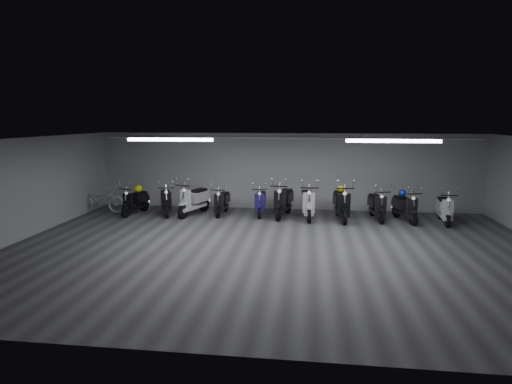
# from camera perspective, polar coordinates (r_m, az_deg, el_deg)

# --- Properties ---
(floor) EXTENTS (14.00, 10.00, 0.01)m
(floor) POSITION_cam_1_polar(r_m,az_deg,el_deg) (10.90, 2.48, -7.80)
(floor) COLOR #3D3D40
(floor) RESTS_ON ground
(ceiling) EXTENTS (14.00, 10.00, 0.01)m
(ceiling) POSITION_cam_1_polar(r_m,az_deg,el_deg) (10.40, 2.59, 7.12)
(ceiling) COLOR gray
(ceiling) RESTS_ON ground
(back_wall) EXTENTS (14.00, 0.01, 2.80)m
(back_wall) POSITION_cam_1_polar(r_m,az_deg,el_deg) (15.50, 4.01, 2.79)
(back_wall) COLOR #9B9B9E
(back_wall) RESTS_ON ground
(front_wall) EXTENTS (14.00, 0.01, 2.80)m
(front_wall) POSITION_cam_1_polar(r_m,az_deg,el_deg) (5.74, -1.52, -9.48)
(front_wall) COLOR #9B9B9E
(front_wall) RESTS_ON ground
(left_wall) EXTENTS (0.01, 10.00, 2.80)m
(left_wall) POSITION_cam_1_polar(r_m,az_deg,el_deg) (13.12, -29.63, 0.23)
(left_wall) COLOR #9B9B9E
(left_wall) RESTS_ON ground
(fluor_strip_left) EXTENTS (2.40, 0.18, 0.08)m
(fluor_strip_left) POSITION_cam_1_polar(r_m,az_deg,el_deg) (11.99, -11.57, 6.98)
(fluor_strip_left) COLOR white
(fluor_strip_left) RESTS_ON ceiling
(fluor_strip_right) EXTENTS (2.40, 0.18, 0.08)m
(fluor_strip_right) POSITION_cam_1_polar(r_m,az_deg,el_deg) (11.58, 18.07, 6.60)
(fluor_strip_right) COLOR white
(fluor_strip_right) RESTS_ON ceiling
(conduit) EXTENTS (13.60, 0.05, 0.05)m
(conduit) POSITION_cam_1_polar(r_m,az_deg,el_deg) (15.31, 4.05, 7.28)
(conduit) COLOR white
(conduit) RESTS_ON back_wall
(scooter_0) EXTENTS (0.87, 1.70, 1.21)m
(scooter_0) POSITION_cam_1_polar(r_m,az_deg,el_deg) (15.26, -16.11, -0.71)
(scooter_0) COLOR black
(scooter_0) RESTS_ON floor
(scooter_1) EXTENTS (1.16, 1.81, 1.28)m
(scooter_1) POSITION_cam_1_polar(r_m,az_deg,el_deg) (14.95, -12.15, -0.61)
(scooter_1) COLOR black
(scooter_1) RESTS_ON floor
(scooter_2) EXTENTS (1.23, 1.98, 1.40)m
(scooter_2) POSITION_cam_1_polar(r_m,az_deg,el_deg) (14.70, -8.45, -0.45)
(scooter_2) COLOR silver
(scooter_2) RESTS_ON floor
(scooter_3) EXTENTS (0.62, 1.63, 1.19)m
(scooter_3) POSITION_cam_1_polar(r_m,az_deg,el_deg) (14.65, -4.65, -0.82)
(scooter_3) COLOR black
(scooter_3) RESTS_ON floor
(scooter_4) EXTENTS (0.62, 1.68, 1.23)m
(scooter_4) POSITION_cam_1_polar(r_m,az_deg,el_deg) (14.53, 0.62, -0.79)
(scooter_4) COLOR navy
(scooter_4) RESTS_ON floor
(scooter_5) EXTENTS (1.00, 2.01, 1.43)m
(scooter_5) POSITION_cam_1_polar(r_m,az_deg,el_deg) (14.29, 3.76, -0.59)
(scooter_5) COLOR black
(scooter_5) RESTS_ON floor
(scooter_6) EXTENTS (0.80, 1.96, 1.42)m
(scooter_6) POSITION_cam_1_polar(r_m,az_deg,el_deg) (14.12, 7.01, -0.79)
(scooter_6) COLOR silver
(scooter_6) RESTS_ON floor
(scooter_7) EXTENTS (0.81, 1.99, 1.44)m
(scooter_7) POSITION_cam_1_polar(r_m,az_deg,el_deg) (14.08, 11.54, -0.90)
(scooter_7) COLOR black
(scooter_7) RESTS_ON floor
(scooter_8) EXTENTS (0.76, 1.77, 1.28)m
(scooter_8) POSITION_cam_1_polar(r_m,az_deg,el_deg) (14.41, 16.12, -1.18)
(scooter_8) COLOR black
(scooter_8) RESTS_ON floor
(scooter_9) EXTENTS (0.99, 1.78, 1.26)m
(scooter_9) POSITION_cam_1_polar(r_m,az_deg,el_deg) (14.46, 19.60, -1.37)
(scooter_9) COLOR black
(scooter_9) RESTS_ON floor
(bicycle) EXTENTS (1.85, 0.69, 1.19)m
(bicycle) POSITION_cam_1_polar(r_m,az_deg,el_deg) (15.94, -20.37, -0.55)
(bicycle) COLOR silver
(bicycle) RESTS_ON floor
(scooter_10) EXTENTS (0.73, 1.72, 1.25)m
(scooter_10) POSITION_cam_1_polar(r_m,az_deg,el_deg) (14.69, 24.25, -1.53)
(scooter_10) COLOR silver
(scooter_10) RESTS_ON floor
(helmet_0) EXTENTS (0.25, 0.25, 0.25)m
(helmet_0) POSITION_cam_1_polar(r_m,az_deg,el_deg) (14.62, 19.23, -0.14)
(helmet_0) COLOR #0E289D
(helmet_0) RESTS_ON scooter_9
(helmet_1) EXTENTS (0.27, 0.27, 0.27)m
(helmet_1) POSITION_cam_1_polar(r_m,az_deg,el_deg) (15.40, -15.68, 0.46)
(helmet_1) COLOR #DEEB0D
(helmet_1) RESTS_ON scooter_0
(helmet_2) EXTENTS (0.23, 0.23, 0.23)m
(helmet_2) POSITION_cam_1_polar(r_m,az_deg,el_deg) (14.29, 11.40, 0.43)
(helmet_2) COLOR yellow
(helmet_2) RESTS_ON scooter_7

